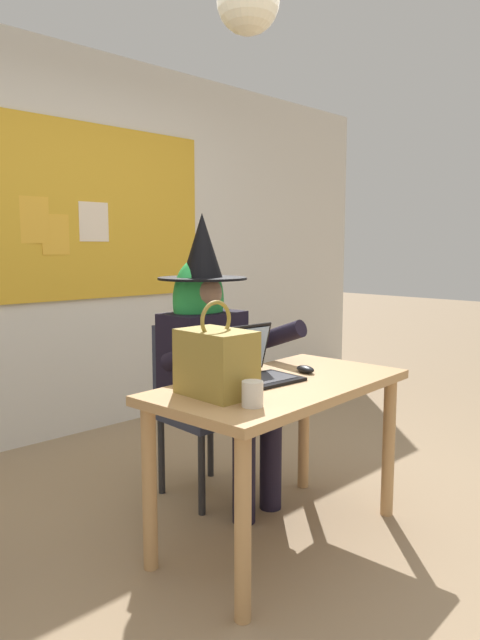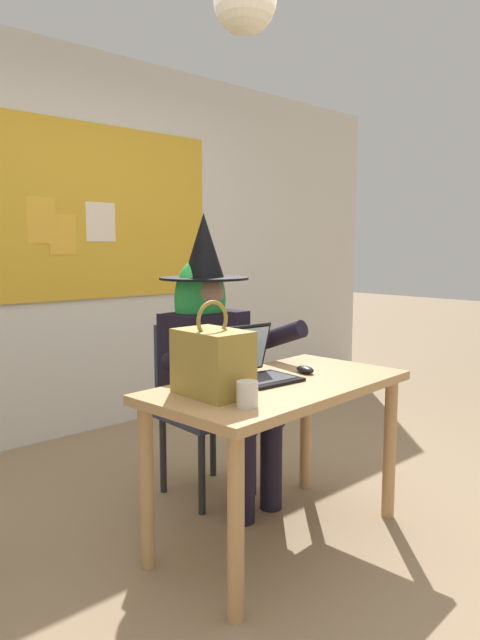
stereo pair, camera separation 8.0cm
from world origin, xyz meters
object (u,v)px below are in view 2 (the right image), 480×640
chair_at_desk (198,398)px  laptop (257,367)px  desk_main (279,407)px  computer_mouse (305,370)px  person_costumed (212,346)px  coffee_mug (247,394)px  handbag (213,362)px

chair_at_desk → laptop: size_ratio=2.93×
desk_main → computer_mouse: computer_mouse is taller
person_costumed → coffee_mug: bearing=-34.5°
laptop → coffee_mug: 0.45m
chair_at_desk → handbag: handbag is taller
desk_main → chair_at_desk: chair_at_desk is taller
desk_main → handbag: handbag is taller
laptop → coffee_mug: bearing=-135.9°
coffee_mug → person_costumed: bearing=58.6°
computer_mouse → desk_main: bearing=-158.7°
laptop → handbag: bearing=-163.0°
person_costumed → coffee_mug: person_costumed is taller
coffee_mug → laptop: bearing=41.0°
chair_at_desk → computer_mouse: chair_at_desk is taller
desk_main → chair_at_desk: bearing=83.2°
chair_at_desk → coffee_mug: 1.00m
desk_main → laptop: 0.20m
coffee_mug → handbag: bearing=86.2°
chair_at_desk → person_costumed: (0.00, -0.12, 0.30)m
person_costumed → computer_mouse: bearing=11.4°
desk_main → person_costumed: bearing=81.6°
desk_main → laptop: size_ratio=4.01×
chair_at_desk → handbag: bearing=-32.5°
computer_mouse → handbag: bearing=-167.8°
desk_main → computer_mouse: (0.21, 0.04, 0.13)m
chair_at_desk → computer_mouse: 0.69m
person_costumed → handbag: (-0.43, -0.52, 0.06)m
chair_at_desk → coffee_mug: (-0.45, -0.86, 0.27)m
chair_at_desk → computer_mouse: (0.13, -0.63, 0.23)m
desk_main → handbag: size_ratio=3.27×
person_costumed → handbag: person_costumed is taller
desk_main → handbag: 0.43m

